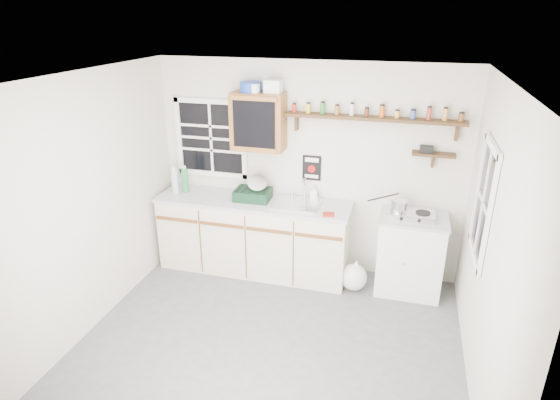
% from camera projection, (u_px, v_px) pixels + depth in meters
% --- Properties ---
extents(room, '(3.64, 3.24, 2.54)m').
position_uv_depth(room, '(269.00, 226.00, 4.07)').
color(room, '#4D4D4F').
rests_on(room, ground).
extents(main_cabinet, '(2.31, 0.63, 0.92)m').
position_uv_depth(main_cabinet, '(254.00, 235.00, 5.67)').
color(main_cabinet, beige).
rests_on(main_cabinet, floor).
extents(right_cabinet, '(0.73, 0.57, 0.91)m').
position_uv_depth(right_cabinet, '(410.00, 254.00, 5.24)').
color(right_cabinet, silver).
rests_on(right_cabinet, floor).
extents(sink, '(0.52, 0.44, 0.29)m').
position_uv_depth(sink, '(298.00, 204.00, 5.37)').
color(sink, silver).
rests_on(sink, main_cabinet).
extents(upper_cabinet, '(0.60, 0.32, 0.65)m').
position_uv_depth(upper_cabinet, '(258.00, 122.00, 5.28)').
color(upper_cabinet, brown).
rests_on(upper_cabinet, wall_back).
extents(upper_cabinet_clutter, '(0.47, 0.24, 0.14)m').
position_uv_depth(upper_cabinet_clutter, '(258.00, 87.00, 5.13)').
color(upper_cabinet_clutter, '#1A37AC').
rests_on(upper_cabinet_clutter, upper_cabinet).
extents(spice_shelf, '(1.91, 0.18, 0.35)m').
position_uv_depth(spice_shelf, '(375.00, 117.00, 4.98)').
color(spice_shelf, black).
rests_on(spice_shelf, wall_back).
extents(secondary_shelf, '(0.45, 0.16, 0.24)m').
position_uv_depth(secondary_shelf, '(431.00, 153.00, 4.97)').
color(secondary_shelf, black).
rests_on(secondary_shelf, wall_back).
extents(warning_sign, '(0.22, 0.02, 0.30)m').
position_uv_depth(warning_sign, '(312.00, 168.00, 5.46)').
color(warning_sign, black).
rests_on(warning_sign, wall_back).
extents(window_back, '(0.93, 0.03, 0.98)m').
position_uv_depth(window_back, '(211.00, 138.00, 5.67)').
color(window_back, black).
rests_on(window_back, wall_back).
extents(window_right, '(0.03, 0.78, 1.08)m').
position_uv_depth(window_right, '(484.00, 202.00, 4.04)').
color(window_right, black).
rests_on(window_right, wall_back).
extents(water_bottles, '(0.19, 0.14, 0.33)m').
position_uv_depth(water_bottles, '(180.00, 180.00, 5.67)').
color(water_bottles, '#A9BFC7').
rests_on(water_bottles, main_cabinet).
extents(dish_rack, '(0.42, 0.33, 0.31)m').
position_uv_depth(dish_rack, '(254.00, 192.00, 5.48)').
color(dish_rack, black).
rests_on(dish_rack, main_cabinet).
extents(soap_bottle, '(0.08, 0.08, 0.17)m').
position_uv_depth(soap_bottle, '(314.00, 192.00, 5.49)').
color(soap_bottle, white).
rests_on(soap_bottle, main_cabinet).
extents(rag, '(0.14, 0.13, 0.02)m').
position_uv_depth(rag, '(328.00, 214.00, 5.09)').
color(rag, maroon).
rests_on(rag, main_cabinet).
extents(hotplate, '(0.52, 0.28, 0.07)m').
position_uv_depth(hotplate, '(410.00, 214.00, 5.05)').
color(hotplate, silver).
rests_on(hotplate, right_cabinet).
extents(saucepan, '(0.44, 0.24, 0.19)m').
position_uv_depth(saucepan, '(398.00, 205.00, 5.05)').
color(saucepan, silver).
rests_on(saucepan, hotplate).
extents(trash_bag, '(0.36, 0.32, 0.41)m').
position_uv_depth(trash_bag, '(354.00, 277.00, 5.32)').
color(trash_bag, silver).
rests_on(trash_bag, floor).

